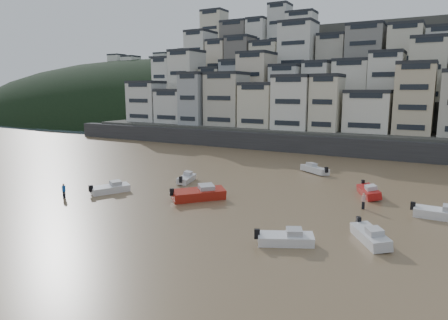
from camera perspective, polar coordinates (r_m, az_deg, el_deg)
The scene contains 14 objects.
sea_strip at distance 207.62m, azimuth -11.64°, elevation 6.39°, with size 340.00×340.00×0.00m, color #4B586C.
harbor_wall at distance 79.08m, azimuth 17.66°, elevation 1.77°, with size 140.00×3.00×3.50m, color #38383A.
hillside at distance 117.14m, azimuth 24.32°, elevation 9.42°, with size 141.04×66.00×50.00m.
headland at distance 190.34m, azimuth -10.17°, elevation 6.13°, with size 216.00×135.00×53.33m.
boat_j at distance 50.76m, azimuth -15.92°, elevation -3.79°, with size 5.02×1.64×1.37m, color white, non-canonical shape.
boat_d at distance 44.53m, azimuth 28.66°, elevation -6.51°, with size 5.43×1.78×1.48m, color white, non-canonical shape.
boat_b at distance 35.60m, azimuth 20.17°, elevation -9.87°, with size 5.40×1.77×1.47m, color silver, non-canonical shape.
boat_a at distance 33.32m, azimuth 8.81°, elevation -10.84°, with size 4.93×1.61×1.34m, color white, non-canonical shape.
boat_c at distance 45.72m, azimuth -3.62°, elevation -4.65°, with size 6.62×2.17×1.80m, color #A82014, non-canonical shape.
boat_e at distance 50.21m, azimuth 19.96°, elevation -4.10°, with size 5.42×1.77×1.48m, color #AD1715, non-canonical shape.
boat_h at distance 61.90m, azimuth 12.83°, elevation -1.14°, with size 5.47×1.79×1.49m, color silver, non-canonical shape.
boat_f at distance 54.66m, azimuth -5.37°, elevation -2.51°, with size 4.75×1.55×1.30m, color silver, non-canonical shape.
person_blue at distance 50.06m, azimuth -21.91°, elevation -4.11°, with size 0.44×0.44×1.74m, color #164EA8, non-canonical shape.
person_pink at distance 44.82m, azimuth 19.30°, elevation -5.55°, with size 0.44×0.44×1.74m, color #D29994, non-canonical shape.
Camera 1 is at (25.52, -11.80, 12.48)m, focal length 32.00 mm.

